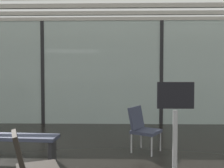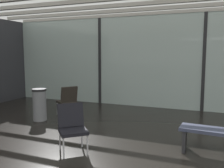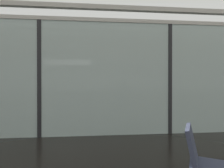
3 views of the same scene
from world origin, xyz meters
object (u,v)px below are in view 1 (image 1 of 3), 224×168
object	(u,v)px
parked_airplane	(101,65)
lounge_chair_3	(142,126)
lounge_chair_1	(30,163)
waiting_bench	(14,141)
info_sign	(175,145)

from	to	relation	value
parked_airplane	lounge_chair_3	bearing A→B (deg)	-80.67
lounge_chair_1	lounge_chair_3	distance (m)	2.66
waiting_bench	info_sign	bearing A→B (deg)	-23.61
lounge_chair_1	waiting_bench	xyz separation A→B (m)	(-0.76, 1.49, -0.13)
lounge_chair_1	lounge_chair_3	bearing A→B (deg)	-56.61
parked_airplane	lounge_chair_1	bearing A→B (deg)	-90.69
parked_airplane	info_sign	bearing A→B (deg)	-81.24
lounge_chair_1	parked_airplane	bearing A→B (deg)	-23.25
lounge_chair_3	info_sign	world-z (taller)	info_sign
lounge_chair_3	waiting_bench	distance (m)	2.36
lounge_chair_3	waiting_bench	size ratio (longest dim) A/B	0.57
parked_airplane	info_sign	distance (m)	10.52
lounge_chair_1	lounge_chair_3	world-z (taller)	same
lounge_chair_1	info_sign	xyz separation A→B (m)	(1.72, 0.16, 0.18)
info_sign	lounge_chair_1	bearing A→B (deg)	-174.57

